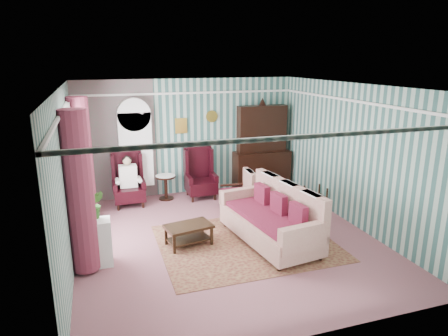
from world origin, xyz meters
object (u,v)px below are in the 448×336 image
object	(u,v)px
wingback_right	(201,173)
floral_armchair	(237,192)
dresser_hutch	(262,145)
nest_table	(315,197)
wingback_left	(128,180)
coffee_table	(189,235)
seated_woman	(128,181)
plant_stand	(95,243)
round_side_table	(166,187)
bookcase	(136,155)
sofa	(269,218)

from	to	relation	value
wingback_right	floral_armchair	world-z (taller)	wingback_right
dresser_hutch	nest_table	world-z (taller)	dresser_hutch
wingback_left	floral_armchair	bearing A→B (deg)	-26.40
coffee_table	floral_armchair	bearing A→B (deg)	43.18
seated_woman	coffee_table	distance (m)	2.67
wingback_right	nest_table	xyz separation A→B (m)	(2.32, -1.55, -0.35)
wingback_left	plant_stand	xyz separation A→B (m)	(-0.80, -2.75, -0.22)
wingback_left	seated_woman	world-z (taller)	wingback_left
plant_stand	round_side_table	bearing A→B (deg)	59.62
round_side_table	plant_stand	distance (m)	3.36
wingback_right	round_side_table	world-z (taller)	wingback_right
plant_stand	coffee_table	size ratio (longest dim) A/B	0.95
seated_woman	round_side_table	xyz separation A→B (m)	(0.90, 0.15, -0.29)
wingback_left	coffee_table	bearing A→B (deg)	-71.04
seated_woman	round_side_table	world-z (taller)	seated_woman
plant_stand	dresser_hutch	bearing A→B (deg)	35.08
dresser_hutch	wingback_right	world-z (taller)	dresser_hutch
seated_woman	floral_armchair	world-z (taller)	seated_woman
bookcase	sofa	world-z (taller)	bookcase
sofa	coffee_table	xyz separation A→B (m)	(-1.47, 0.35, -0.28)
bookcase	wingback_left	xyz separation A→B (m)	(-0.25, -0.39, -0.50)
wingback_left	nest_table	xyz separation A→B (m)	(4.07, -1.55, -0.35)
bookcase	floral_armchair	xyz separation A→B (m)	(2.05, -1.53, -0.67)
coffee_table	round_side_table	bearing A→B (deg)	89.08
dresser_hutch	floral_armchair	distance (m)	1.99
bookcase	nest_table	distance (m)	4.37
coffee_table	bookcase	bearing A→B (deg)	101.88
coffee_table	wingback_left	bearing A→B (deg)	108.96
dresser_hutch	wingback_left	xyz separation A→B (m)	(-3.50, -0.27, -0.55)
dresser_hutch	plant_stand	distance (m)	5.31
wingback_right	sofa	bearing A→B (deg)	-78.58
round_side_table	coffee_table	xyz separation A→B (m)	(-0.04, -2.65, -0.10)
seated_woman	bookcase	bearing A→B (deg)	57.34
dresser_hutch	round_side_table	distance (m)	2.75
wingback_right	seated_woman	bearing A→B (deg)	180.00
seated_woman	plant_stand	size ratio (longest dim) A/B	1.47
nest_table	floral_armchair	bearing A→B (deg)	167.02
dresser_hutch	coffee_table	bearing A→B (deg)	-133.70
floral_armchair	coffee_table	size ratio (longest dim) A/B	1.07
dresser_hutch	coffee_table	xyz separation A→B (m)	(-2.64, -2.77, -0.98)
bookcase	floral_armchair	world-z (taller)	bookcase
nest_table	wingback_left	bearing A→B (deg)	159.15
nest_table	seated_woman	bearing A→B (deg)	159.15
seated_woman	plant_stand	world-z (taller)	seated_woman
dresser_hutch	wingback_right	bearing A→B (deg)	-171.23
round_side_table	wingback_right	bearing A→B (deg)	-10.01
bookcase	plant_stand	world-z (taller)	bookcase
nest_table	plant_stand	world-z (taller)	plant_stand
bookcase	seated_woman	world-z (taller)	bookcase
wingback_left	coffee_table	distance (m)	2.67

